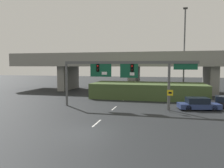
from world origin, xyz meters
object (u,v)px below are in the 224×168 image
(highway_light_pole_near, at_px, (184,50))
(parked_sedan_near_right, at_px, (198,104))
(signal_gantry, at_px, (123,70))
(speed_limit_sign, at_px, (170,97))

(highway_light_pole_near, distance_m, parked_sedan_near_right, 14.02)
(signal_gantry, bearing_deg, speed_limit_sign, -11.22)
(signal_gantry, distance_m, highway_light_pole_near, 15.68)
(signal_gantry, bearing_deg, parked_sedan_near_right, 7.16)
(signal_gantry, xyz_separation_m, parked_sedan_near_right, (8.45, 1.06, -3.80))
(signal_gantry, relative_size, parked_sedan_near_right, 3.25)
(parked_sedan_near_right, bearing_deg, highway_light_pole_near, 81.63)
(signal_gantry, relative_size, speed_limit_sign, 6.36)
(signal_gantry, relative_size, highway_light_pole_near, 1.08)
(highway_light_pole_near, bearing_deg, signal_gantry, -120.48)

